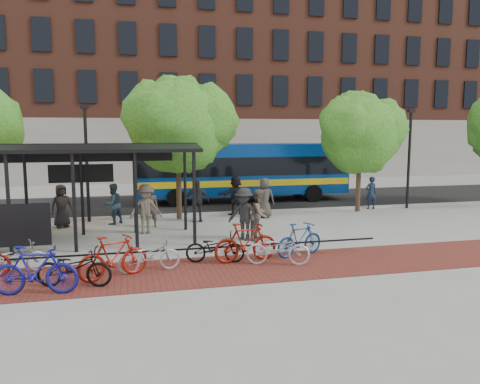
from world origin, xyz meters
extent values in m
plane|color=#9E9E99|center=(0.00, 0.00, 0.00)|extent=(160.00, 160.00, 0.00)
cube|color=black|center=(0.00, 8.00, 0.01)|extent=(160.00, 8.00, 0.01)
cube|color=#B7B7B2|center=(0.00, 4.00, 0.06)|extent=(160.00, 0.25, 0.12)
cube|color=maroon|center=(-2.00, -5.00, 0.00)|extent=(24.00, 3.00, 0.01)
cube|color=black|center=(-3.30, -4.10, 0.00)|extent=(12.00, 0.05, 0.95)
cube|color=brown|center=(10.00, 26.00, 10.00)|extent=(55.00, 14.00, 20.00)
cube|color=#7A664C|center=(-16.00, 40.00, 15.00)|extent=(22.00, 22.00, 30.00)
cylinder|color=black|center=(-9.00, -1.85, 1.65)|extent=(0.12, 0.12, 3.30)
cylinder|color=black|center=(-9.00, 0.85, 1.65)|extent=(0.12, 0.12, 3.30)
cylinder|color=black|center=(-7.00, -1.85, 1.65)|extent=(0.12, 0.12, 3.30)
cylinder|color=black|center=(-7.00, 0.85, 1.65)|extent=(0.12, 0.12, 3.30)
cylinder|color=black|center=(-5.00, -1.85, 1.65)|extent=(0.12, 0.12, 3.30)
cylinder|color=black|center=(-5.00, 0.85, 1.65)|extent=(0.12, 0.12, 3.30)
cylinder|color=black|center=(-3.00, -1.85, 1.65)|extent=(0.12, 0.12, 3.30)
cylinder|color=black|center=(-3.00, 0.85, 1.65)|extent=(0.12, 0.12, 3.30)
cube|color=black|center=(-8.00, -1.20, 3.45)|extent=(10.60, 1.65, 0.29)
cube|color=black|center=(-8.00, 0.20, 3.45)|extent=(10.60, 1.65, 0.29)
cube|color=black|center=(-8.00, 0.90, 3.05)|extent=(9.00, 0.10, 0.40)
cube|color=black|center=(-7.00, 0.95, 2.40)|extent=(2.40, 0.12, 0.70)
cube|color=#FF7200|center=(-7.00, 1.03, 2.40)|extent=(2.20, 0.02, 0.55)
cylinder|color=#382619|center=(-3.00, 3.30, 1.26)|extent=(0.24, 0.24, 2.52)
sphere|color=#2C661B|center=(-3.00, 3.30, 4.20)|extent=(4.20, 4.20, 4.20)
sphere|color=#2C661B|center=(-1.95, 3.50, 4.50)|extent=(3.36, 3.36, 3.36)
sphere|color=#2C661B|center=(-3.84, 3.00, 4.60)|extent=(3.15, 3.15, 3.15)
sphere|color=#2C661B|center=(-2.90, 3.70, 5.00)|extent=(2.94, 2.94, 2.94)
cylinder|color=#382619|center=(6.00, 3.30, 1.14)|extent=(0.24, 0.24, 2.27)
sphere|color=#2C661B|center=(6.00, 3.30, 3.79)|extent=(3.80, 3.80, 3.80)
sphere|color=#2C661B|center=(6.95, 3.50, 4.09)|extent=(3.04, 3.04, 3.04)
sphere|color=#2C661B|center=(5.24, 3.00, 4.20)|extent=(2.85, 2.85, 2.85)
sphere|color=#2C661B|center=(6.10, 3.70, 4.59)|extent=(2.66, 2.66, 2.66)
cylinder|color=black|center=(-7.00, 3.60, 2.50)|extent=(0.14, 0.14, 5.00)
cube|color=black|center=(-7.00, 3.60, 5.05)|extent=(0.35, 0.20, 0.15)
cylinder|color=black|center=(9.00, 3.60, 2.50)|extent=(0.14, 0.14, 5.00)
cube|color=black|center=(9.00, 3.60, 5.05)|extent=(0.35, 0.20, 0.15)
cube|color=navy|center=(1.12, 8.10, 1.86)|extent=(12.24, 2.68, 2.80)
cube|color=black|center=(1.12, 8.10, 2.09)|extent=(12.00, 2.72, 1.02)
cube|color=yellow|center=(1.12, 8.10, 1.17)|extent=(12.12, 2.73, 0.36)
cube|color=navy|center=(1.12, 8.10, 3.21)|extent=(11.99, 2.41, 0.18)
cylinder|color=black|center=(-2.80, 6.78, 0.49)|extent=(0.98, 0.29, 0.98)
cylinder|color=black|center=(-2.79, 9.43, 0.49)|extent=(0.98, 0.29, 0.98)
cylinder|color=black|center=(5.03, 6.76, 0.49)|extent=(0.98, 0.29, 0.98)
cylinder|color=black|center=(5.03, 9.41, 0.49)|extent=(0.98, 0.29, 0.98)
imported|color=#9F9FA1|center=(-8.41, -4.06, 0.46)|extent=(1.83, 1.27, 0.91)
imported|color=navy|center=(-7.53, -5.99, 0.62)|extent=(2.14, 0.85, 1.25)
imported|color=black|center=(-6.67, -5.57, 0.51)|extent=(2.07, 1.13, 1.03)
imported|color=maroon|center=(-5.69, -5.09, 0.61)|extent=(2.07, 1.36, 1.21)
imported|color=#ABAAAD|center=(-4.71, -4.70, 0.48)|extent=(1.90, 1.00, 0.95)
imported|color=black|center=(-2.70, -4.19, 0.47)|extent=(1.90, 1.02, 0.95)
imported|color=maroon|center=(-1.76, -4.32, 0.62)|extent=(2.11, 0.85, 1.23)
imported|color=#B4B4B7|center=(-0.90, -4.89, 0.51)|extent=(2.04, 1.23, 1.01)
imported|color=navy|center=(0.11, -4.06, 0.55)|extent=(1.89, 1.11, 1.10)
imported|color=black|center=(-7.99, 2.56, 0.91)|extent=(1.05, 0.88, 1.82)
imported|color=#463E38|center=(-4.35, 1.79, 0.85)|extent=(0.63, 0.43, 1.69)
imported|color=#223A4F|center=(-5.92, 2.76, 0.89)|extent=(1.09, 1.07, 1.78)
imported|color=brown|center=(-4.61, 0.52, 0.98)|extent=(1.37, 0.94, 1.96)
imported|color=#262626|center=(-2.29, 2.52, 0.95)|extent=(1.12, 0.48, 1.89)
imported|color=black|center=(-0.21, 3.80, 0.95)|extent=(1.85, 1.13, 1.90)
imported|color=#3D3731|center=(0.92, 2.73, 0.93)|extent=(1.06, 0.88, 1.87)
imported|color=#1A253D|center=(7.01, 3.80, 0.84)|extent=(0.63, 0.42, 1.69)
imported|color=#64584A|center=(-0.52, -1.50, 0.94)|extent=(1.11, 1.16, 1.89)
imported|color=#242424|center=(-1.11, -1.50, 0.98)|extent=(1.42, 1.39, 1.96)
camera|label=1|loc=(-5.22, -18.00, 4.02)|focal=35.00mm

